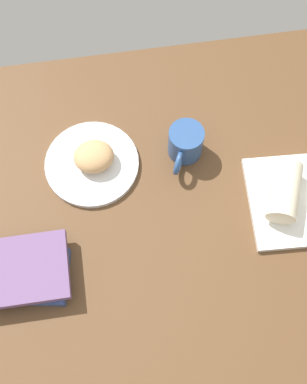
{
  "coord_description": "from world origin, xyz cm",
  "views": [
    {
      "loc": [
        -7.76,
        -43.1,
        115.02
      ],
      "look_at": [
        -1.0,
        1.43,
        7.0
      ],
      "focal_mm": 46.72,
      "sensor_mm": 36.0,
      "label": 1
    }
  ],
  "objects_px": {
    "scone_pastry": "(94,157)",
    "book_stack": "(26,273)",
    "breakfast_wrap": "(285,191)",
    "coffee_mug": "(185,143)",
    "round_plate": "(92,164)",
    "square_plate": "(298,200)"
  },
  "relations": [
    {
      "from": "scone_pastry",
      "to": "book_stack",
      "type": "bearing_deg",
      "value": -124.58
    },
    {
      "from": "breakfast_wrap",
      "to": "coffee_mug",
      "type": "xyz_separation_m",
      "value": [
        -0.2,
        0.16,
        -0.01
      ]
    },
    {
      "from": "book_stack",
      "to": "scone_pastry",
      "type": "bearing_deg",
      "value": 55.42
    },
    {
      "from": "round_plate",
      "to": "square_plate",
      "type": "height_order",
      "value": "square_plate"
    },
    {
      "from": "breakfast_wrap",
      "to": "book_stack",
      "type": "height_order",
      "value": "breakfast_wrap"
    },
    {
      "from": "round_plate",
      "to": "coffee_mug",
      "type": "xyz_separation_m",
      "value": [
        0.23,
        0.0,
        0.04
      ]
    },
    {
      "from": "round_plate",
      "to": "scone_pastry",
      "type": "distance_m",
      "value": 0.03
    },
    {
      "from": "square_plate",
      "to": "book_stack",
      "type": "relative_size",
      "value": 1.19
    },
    {
      "from": "scone_pastry",
      "to": "breakfast_wrap",
      "type": "relative_size",
      "value": 0.7
    },
    {
      "from": "scone_pastry",
      "to": "breakfast_wrap",
      "type": "height_order",
      "value": "breakfast_wrap"
    },
    {
      "from": "book_stack",
      "to": "coffee_mug",
      "type": "height_order",
      "value": "coffee_mug"
    },
    {
      "from": "round_plate",
      "to": "breakfast_wrap",
      "type": "distance_m",
      "value": 0.46
    },
    {
      "from": "book_stack",
      "to": "coffee_mug",
      "type": "distance_m",
      "value": 0.48
    },
    {
      "from": "square_plate",
      "to": "coffee_mug",
      "type": "distance_m",
      "value": 0.3
    },
    {
      "from": "round_plate",
      "to": "square_plate",
      "type": "relative_size",
      "value": 0.99
    },
    {
      "from": "round_plate",
      "to": "breakfast_wrap",
      "type": "bearing_deg",
      "value": -20.08
    },
    {
      "from": "round_plate",
      "to": "book_stack",
      "type": "relative_size",
      "value": 1.18
    },
    {
      "from": "scone_pastry",
      "to": "breakfast_wrap",
      "type": "distance_m",
      "value": 0.46
    },
    {
      "from": "coffee_mug",
      "to": "breakfast_wrap",
      "type": "bearing_deg",
      "value": -38.33
    },
    {
      "from": "breakfast_wrap",
      "to": "scone_pastry",
      "type": "bearing_deg",
      "value": -178.4
    },
    {
      "from": "coffee_mug",
      "to": "book_stack",
      "type": "bearing_deg",
      "value": -147.26
    },
    {
      "from": "breakfast_wrap",
      "to": "book_stack",
      "type": "relative_size",
      "value": 0.71
    }
  ]
}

